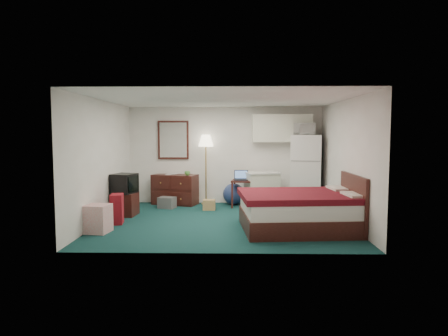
{
  "coord_description": "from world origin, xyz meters",
  "views": [
    {
      "loc": [
        0.18,
        -8.16,
        1.8
      ],
      "look_at": [
        0.01,
        0.41,
        1.07
      ],
      "focal_mm": 32.0,
      "sensor_mm": 36.0,
      "label": 1
    }
  ],
  "objects_px": {
    "dresser": "(175,189)",
    "tv_stand": "(125,204)",
    "fridge": "(306,170)",
    "bed": "(301,212)",
    "desk": "(243,193)",
    "suitcase": "(117,209)",
    "floor_lamp": "(206,169)",
    "kitchen_counter": "(262,190)"
  },
  "relations": [
    {
      "from": "floor_lamp",
      "to": "fridge",
      "type": "distance_m",
      "value": 2.55
    },
    {
      "from": "suitcase",
      "to": "bed",
      "type": "bearing_deg",
      "value": -15.48
    },
    {
      "from": "floor_lamp",
      "to": "tv_stand",
      "type": "distance_m",
      "value": 2.37
    },
    {
      "from": "floor_lamp",
      "to": "suitcase",
      "type": "relative_size",
      "value": 2.99
    },
    {
      "from": "dresser",
      "to": "suitcase",
      "type": "bearing_deg",
      "value": -94.14
    },
    {
      "from": "bed",
      "to": "tv_stand",
      "type": "xyz_separation_m",
      "value": [
        -3.69,
        1.26,
        -0.09
      ]
    },
    {
      "from": "floor_lamp",
      "to": "bed",
      "type": "height_order",
      "value": "floor_lamp"
    },
    {
      "from": "desk",
      "to": "fridge",
      "type": "xyz_separation_m",
      "value": [
        1.6,
        0.23,
        0.55
      ]
    },
    {
      "from": "desk",
      "to": "fridge",
      "type": "relative_size",
      "value": 0.38
    },
    {
      "from": "desk",
      "to": "bed",
      "type": "xyz_separation_m",
      "value": [
        1.03,
        -2.35,
        0.01
      ]
    },
    {
      "from": "tv_stand",
      "to": "suitcase",
      "type": "bearing_deg",
      "value": -80.84
    },
    {
      "from": "dresser",
      "to": "floor_lamp",
      "type": "distance_m",
      "value": 0.95
    },
    {
      "from": "dresser",
      "to": "bed",
      "type": "height_order",
      "value": "dresser"
    },
    {
      "from": "dresser",
      "to": "kitchen_counter",
      "type": "xyz_separation_m",
      "value": [
        2.21,
        -0.28,
        0.03
      ]
    },
    {
      "from": "fridge",
      "to": "suitcase",
      "type": "xyz_separation_m",
      "value": [
        -4.19,
        -2.15,
        -0.59
      ]
    },
    {
      "from": "floor_lamp",
      "to": "suitcase",
      "type": "height_order",
      "value": "floor_lamp"
    },
    {
      "from": "suitcase",
      "to": "desk",
      "type": "bearing_deg",
      "value": 27.94
    },
    {
      "from": "fridge",
      "to": "bed",
      "type": "distance_m",
      "value": 2.7
    },
    {
      "from": "fridge",
      "to": "suitcase",
      "type": "distance_m",
      "value": 4.74
    },
    {
      "from": "desk",
      "to": "fridge",
      "type": "bearing_deg",
      "value": 15.98
    },
    {
      "from": "bed",
      "to": "tv_stand",
      "type": "distance_m",
      "value": 3.89
    },
    {
      "from": "fridge",
      "to": "suitcase",
      "type": "relative_size",
      "value": 2.98
    },
    {
      "from": "bed",
      "to": "tv_stand",
      "type": "relative_size",
      "value": 3.93
    },
    {
      "from": "tv_stand",
      "to": "dresser",
      "type": "bearing_deg",
      "value": 61.74
    },
    {
      "from": "desk",
      "to": "suitcase",
      "type": "relative_size",
      "value": 1.12
    },
    {
      "from": "floor_lamp",
      "to": "bed",
      "type": "relative_size",
      "value": 0.83
    },
    {
      "from": "dresser",
      "to": "floor_lamp",
      "type": "xyz_separation_m",
      "value": [
        0.79,
        0.07,
        0.51
      ]
    },
    {
      "from": "kitchen_counter",
      "to": "tv_stand",
      "type": "relative_size",
      "value": 1.51
    },
    {
      "from": "fridge",
      "to": "tv_stand",
      "type": "bearing_deg",
      "value": -149.55
    },
    {
      "from": "fridge",
      "to": "suitcase",
      "type": "height_order",
      "value": "fridge"
    },
    {
      "from": "suitcase",
      "to": "fridge",
      "type": "bearing_deg",
      "value": 18.58
    },
    {
      "from": "dresser",
      "to": "tv_stand",
      "type": "xyz_separation_m",
      "value": [
        -0.92,
        -1.43,
        -0.13
      ]
    },
    {
      "from": "dresser",
      "to": "suitcase",
      "type": "xyz_separation_m",
      "value": [
        -0.85,
        -2.25,
        -0.08
      ]
    },
    {
      "from": "dresser",
      "to": "fridge",
      "type": "xyz_separation_m",
      "value": [
        3.33,
        -0.1,
        0.51
      ]
    },
    {
      "from": "floor_lamp",
      "to": "suitcase",
      "type": "xyz_separation_m",
      "value": [
        -1.65,
        -2.32,
        -0.6
      ]
    },
    {
      "from": "fridge",
      "to": "tv_stand",
      "type": "xyz_separation_m",
      "value": [
        -4.25,
        -1.33,
        -0.64
      ]
    },
    {
      "from": "tv_stand",
      "to": "bed",
      "type": "bearing_deg",
      "value": -14.33
    },
    {
      "from": "tv_stand",
      "to": "suitcase",
      "type": "height_order",
      "value": "suitcase"
    },
    {
      "from": "floor_lamp",
      "to": "bed",
      "type": "bearing_deg",
      "value": -54.43
    },
    {
      "from": "kitchen_counter",
      "to": "suitcase",
      "type": "distance_m",
      "value": 3.64
    },
    {
      "from": "dresser",
      "to": "tv_stand",
      "type": "height_order",
      "value": "dresser"
    },
    {
      "from": "desk",
      "to": "tv_stand",
      "type": "xyz_separation_m",
      "value": [
        -2.65,
        -1.1,
        -0.08
      ]
    }
  ]
}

